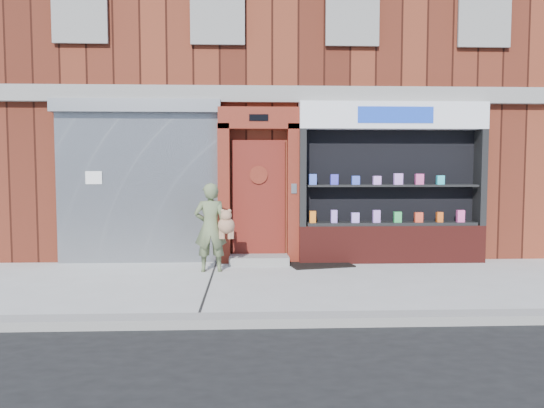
{
  "coord_description": "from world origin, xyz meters",
  "views": [
    {
      "loc": [
        -0.93,
        -8.05,
        1.81
      ],
      "look_at": [
        -0.54,
        1.0,
        1.16
      ],
      "focal_mm": 35.0,
      "sensor_mm": 36.0,
      "label": 1
    }
  ],
  "objects": [
    {
      "name": "red_door_bay",
      "position": [
        -0.75,
        1.86,
        1.46
      ],
      "size": [
        1.52,
        0.58,
        2.9
      ],
      "color": "#611B10",
      "rests_on": "ground"
    },
    {
      "name": "building",
      "position": [
        -0.0,
        5.99,
        4.0
      ],
      "size": [
        12.0,
        8.16,
        8.0
      ],
      "color": "#491A10",
      "rests_on": "ground"
    },
    {
      "name": "curb",
      "position": [
        0.0,
        -2.15,
        0.06
      ],
      "size": [
        60.0,
        0.3,
        0.12
      ],
      "primitive_type": "cube",
      "color": "gray",
      "rests_on": "ground"
    },
    {
      "name": "shutter_bay",
      "position": [
        -3.0,
        1.93,
        1.72
      ],
      "size": [
        3.1,
        0.3,
        3.04
      ],
      "color": "gray",
      "rests_on": "ground"
    },
    {
      "name": "doormat",
      "position": [
        0.36,
        1.55,
        0.01
      ],
      "size": [
        1.25,
        0.99,
        0.03
      ],
      "primitive_type": "cube",
      "rotation": [
        0.0,
        0.0,
        0.21
      ],
      "color": "black",
      "rests_on": "ground"
    },
    {
      "name": "ground",
      "position": [
        0.0,
        0.0,
        0.0
      ],
      "size": [
        80.0,
        80.0,
        0.0
      ],
      "primitive_type": "plane",
      "color": "#9E9E99",
      "rests_on": "ground"
    },
    {
      "name": "woman",
      "position": [
        -1.57,
        1.02,
        0.77
      ],
      "size": [
        0.7,
        0.4,
        1.53
      ],
      "color": "#5D6B47",
      "rests_on": "ground"
    },
    {
      "name": "pharmacy_bay",
      "position": [
        1.75,
        1.81,
        1.37
      ],
      "size": [
        3.5,
        0.41,
        3.0
      ],
      "color": "#551814",
      "rests_on": "ground"
    }
  ]
}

